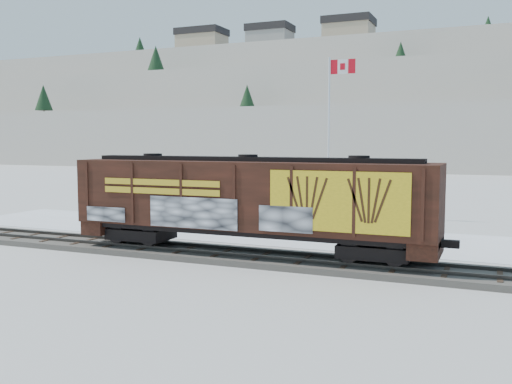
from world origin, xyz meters
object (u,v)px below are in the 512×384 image
at_px(hopper_railcar, 248,199).
at_px(car_white, 317,221).
at_px(car_silver, 122,215).
at_px(car_dark, 383,226).
at_px(flagpole, 330,159).

bearing_deg(hopper_railcar, car_white, 83.11).
bearing_deg(car_silver, car_white, -80.33).
xyz_separation_m(hopper_railcar, car_dark, (4.71, 8.35, -2.13)).
bearing_deg(car_silver, hopper_railcar, -115.84).
xyz_separation_m(hopper_railcar, flagpole, (-0.47, 15.61, 1.34)).
height_order(hopper_railcar, car_white, hopper_railcar).
bearing_deg(hopper_railcar, car_silver, 151.59).
height_order(hopper_railcar, flagpole, flagpole).
height_order(hopper_railcar, car_dark, hopper_railcar).
relative_size(car_silver, car_dark, 0.89).
height_order(car_silver, car_white, car_white).
height_order(car_silver, car_dark, car_silver).
relative_size(hopper_railcar, flagpole, 1.50).
relative_size(flagpole, car_white, 2.31).
distance_m(hopper_railcar, car_white, 8.14).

